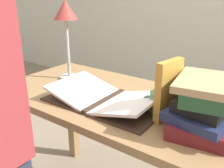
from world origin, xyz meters
name	(u,v)px	position (x,y,z in m)	size (l,w,h in m)	color
reading_desk	(117,118)	(0.00, 0.00, 0.64)	(1.30, 0.64, 0.76)	#937047
open_book	(105,98)	(-0.01, -0.09, 0.78)	(0.56, 0.31, 0.07)	#38281E
book_stack_tall	(204,107)	(0.43, -0.06, 0.85)	(0.26, 0.31, 0.20)	maroon
book_standing_upright	(168,91)	(0.29, -0.06, 0.88)	(0.06, 0.15, 0.25)	#BC8933
reading_lamp	(66,18)	(-0.40, 0.07, 1.11)	(0.13, 0.13, 0.45)	#ADADB2
coffee_mug	(160,103)	(0.24, -0.03, 0.80)	(0.12, 0.09, 0.09)	#4C7F5B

